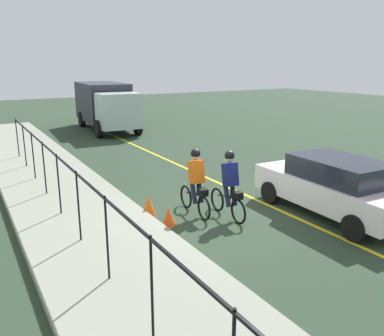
{
  "coord_description": "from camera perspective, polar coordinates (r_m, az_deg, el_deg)",
  "views": [
    {
      "loc": [
        -8.4,
        5.83,
        4.0
      ],
      "look_at": [
        1.47,
        0.09,
        1.0
      ],
      "focal_mm": 37.72,
      "sensor_mm": 36.0,
      "label": 1
    }
  ],
  "objects": [
    {
      "name": "box_truck_background",
      "position": [
        25.19,
        -12.08,
        8.82
      ],
      "size": [
        6.84,
        2.87,
        2.78
      ],
      "rotation": [
        0.0,
        0.0,
        3.08
      ],
      "color": "#2A2D37",
      "rests_on": "ground"
    },
    {
      "name": "sidewalk",
      "position": [
        9.59,
        -12.98,
        -9.86
      ],
      "size": [
        40.0,
        3.2,
        0.15
      ],
      "primitive_type": "cube",
      "color": "gray",
      "rests_on": "ground"
    },
    {
      "name": "cyclist_lead",
      "position": [
        10.71,
        0.57,
        -2.06
      ],
      "size": [
        1.71,
        0.38,
        1.83
      ],
      "rotation": [
        0.0,
        0.0,
        -0.05
      ],
      "color": "black",
      "rests_on": "ground"
    },
    {
      "name": "patrol_sedan",
      "position": [
        11.4,
        19.45,
        -2.33
      ],
      "size": [
        4.44,
        2.01,
        1.58
      ],
      "rotation": [
        0.0,
        0.0,
        -0.03
      ],
      "color": "white",
      "rests_on": "ground"
    },
    {
      "name": "cyclist_follow",
      "position": [
        10.52,
        5.32,
        -2.43
      ],
      "size": [
        1.71,
        0.38,
        1.83
      ],
      "rotation": [
        0.0,
        0.0,
        -0.05
      ],
      "color": "black",
      "rests_on": "ground"
    },
    {
      "name": "lane_line_centre",
      "position": [
        11.91,
        10.69,
        -5.16
      ],
      "size": [
        36.0,
        0.12,
        0.01
      ],
      "primitive_type": "cube",
      "color": "yellow",
      "rests_on": "ground"
    },
    {
      "name": "traffic_cone_near",
      "position": [
        11.01,
        -6.13,
        -5.24
      ],
      "size": [
        0.36,
        0.36,
        0.52
      ],
      "primitive_type": "cone",
      "color": "orange",
      "rests_on": "ground"
    },
    {
      "name": "ground_plane",
      "position": [
        10.98,
        4.29,
        -6.69
      ],
      "size": [
        80.0,
        80.0,
        0.0
      ],
      "primitive_type": "plane",
      "color": "#283929"
    },
    {
      "name": "traffic_cone_far",
      "position": [
        10.26,
        -3.32,
        -6.89
      ],
      "size": [
        0.36,
        0.36,
        0.45
      ],
      "primitive_type": "cone",
      "color": "#F14E12",
      "rests_on": "ground"
    },
    {
      "name": "iron_fence",
      "position": [
        9.98,
        -17.32,
        -1.44
      ],
      "size": [
        17.3,
        0.04,
        1.6
      ],
      "color": "black",
      "rests_on": "sidewalk"
    }
  ]
}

